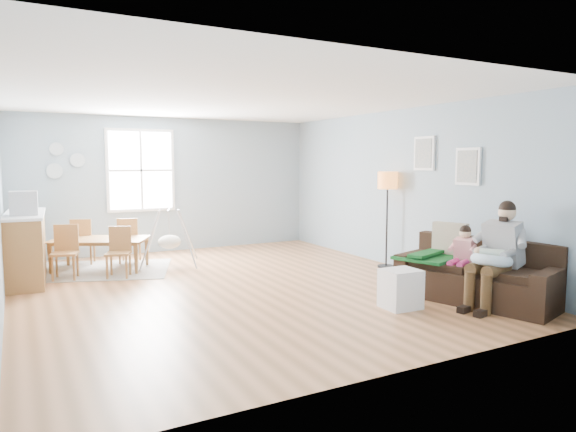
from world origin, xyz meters
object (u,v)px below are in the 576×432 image
floor_lamp (388,188)px  counter (26,246)px  toddler (463,249)px  chair_nw (82,239)px  chair_se (119,249)px  chair_ne (129,238)px  father (497,251)px  sofa (478,279)px  monitor (23,203)px  chair_sw (65,249)px  dining_table (100,255)px  baby_swing (169,241)px  storage_cube (400,289)px

floor_lamp → counter: floor_lamp is taller
toddler → chair_nw: 6.36m
chair_se → chair_ne: size_ratio=0.97×
toddler → counter: size_ratio=0.40×
father → toddler: father is taller
sofa → monitor: 6.46m
chair_se → chair_ne: bearing=71.3°
sofa → chair_ne: 5.90m
chair_se → sofa: bearing=-43.5°
chair_se → monitor: 1.52m
chair_sw → dining_table: bearing=34.6°
father → chair_se: size_ratio=1.67×
sofa → monitor: monitor is taller
dining_table → monitor: (-1.11, -0.60, 0.95)m
counter → chair_ne: bearing=21.0°
floor_lamp → baby_swing: (-3.26, 1.91, -0.93)m
floor_lamp → monitor: size_ratio=4.29×
dining_table → chair_ne: size_ratio=1.86×
chair_ne → monitor: (-1.66, -0.99, 0.76)m
father → chair_nw: father is taller
dining_table → counter: size_ratio=0.80×
floor_lamp → counter: size_ratio=0.87×
storage_cube → chair_se: 4.43m
chair_se → chair_ne: chair_ne is taller
floor_lamp → chair_se: bearing=161.4°
floor_lamp → chair_nw: size_ratio=2.01×
father → counter: (-5.15, 4.39, -0.17)m
chair_se → chair_nw: (-0.40, 1.30, 0.02)m
toddler → chair_sw: bearing=140.0°
counter → dining_table: bearing=12.5°
chair_ne → counter: size_ratio=0.43×
toddler → baby_swing: 4.91m
baby_swing → chair_ne: bearing=137.4°
chair_se → chair_nw: chair_nw is taller
storage_cube → chair_se: chair_se is taller
toddler → counter: 6.40m
storage_cube → counter: 5.61m
toddler → counter: counter is taller
chair_ne → counter: (-1.65, -0.63, 0.07)m
chair_ne → baby_swing: bearing=-42.6°
chair_se → monitor: monitor is taller
toddler → baby_swing: bearing=125.0°
sofa → toddler: toddler is taller
chair_se → chair_nw: bearing=107.0°
floor_lamp → chair_sw: 5.31m
sofa → dining_table: sofa is taller
chair_sw → chair_ne: 1.35m
dining_table → counter: counter is taller
toddler → chair_sw: size_ratio=0.91×
father → storage_cube: size_ratio=2.74×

